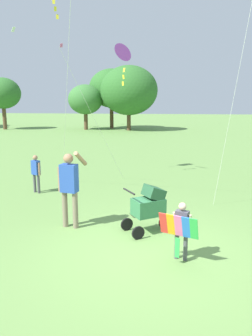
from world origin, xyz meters
name	(u,v)px	position (x,y,z in m)	size (l,w,h in m)	color
ground_plane	(147,252)	(0.00, 0.00, 0.00)	(120.00, 120.00, 0.00)	#668E47
treeline_distant	(69,93)	(-9.08, 24.81, 3.40)	(22.03, 6.20, 5.83)	brown
child_with_butterfly_kite	(181,227)	(0.61, -0.21, 0.63)	(0.68, 0.46, 1.06)	#4C4C51
person_adult_flyer	(69,184)	(-1.77, 1.02, 1.00)	(0.60, 0.51, 1.74)	#7F705B
stroller	(149,205)	(-0.02, 1.00, 0.61)	(1.06, 0.88, 1.03)	black
kite_orange_delta	(123,54)	(-1.26, 5.71, 4.31)	(1.80, 2.81, 4.64)	purple
person_red_shirt	(36,171)	(-3.61, 3.53, 0.69)	(0.34, 0.25, 1.17)	#4C4C51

